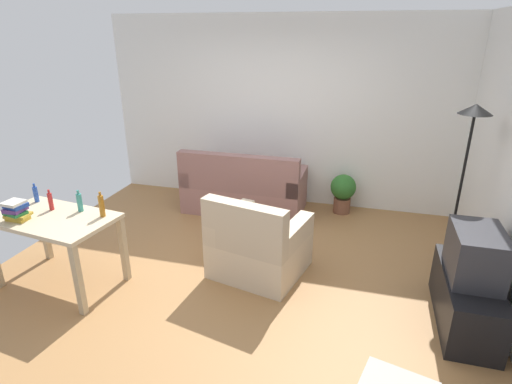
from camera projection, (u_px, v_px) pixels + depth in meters
name	position (u px, v px, depth m)	size (l,w,h in m)	color
ground_plane	(235.00, 271.00, 4.55)	(5.20, 4.40, 0.02)	#9E7042
wall_rear	(280.00, 112.00, 6.02)	(5.20, 0.10, 2.70)	white
couch	(244.00, 191.00, 5.95)	(1.70, 0.84, 0.92)	#996B66
tv_stand	(466.00, 299.00, 3.65)	(0.44, 1.10, 0.48)	black
tv	(476.00, 254.00, 3.49)	(0.41, 0.60, 0.44)	#2D2D33
torchiere_lamp	(469.00, 144.00, 4.10)	(0.32, 0.32, 1.81)	black
desk	(54.00, 227.00, 4.08)	(1.28, 0.85, 0.76)	#C6B28E
potted_plant	(343.00, 191.00, 5.87)	(0.36, 0.36, 0.57)	brown
armchair	(257.00, 247.00, 4.38)	(1.06, 1.02, 0.92)	beige
bottle_blue	(36.00, 194.00, 4.37)	(0.05, 0.05, 0.21)	#2347A3
bottle_red	(51.00, 201.00, 4.17)	(0.05, 0.05, 0.22)	#AD2323
bottle_tall	(80.00, 202.00, 4.13)	(0.05, 0.05, 0.23)	teal
bottle_amber	(102.00, 206.00, 4.01)	(0.05, 0.05, 0.26)	#9E6019
book_stack	(16.00, 210.00, 3.94)	(0.24, 0.19, 0.20)	#B7932D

